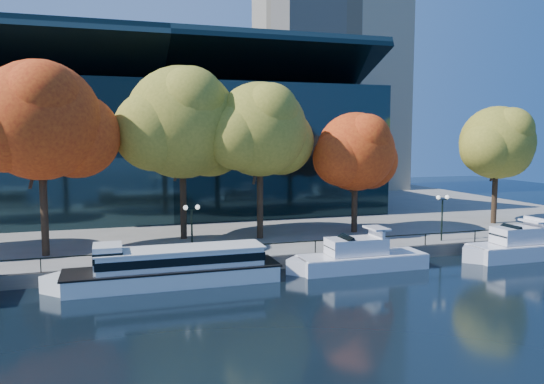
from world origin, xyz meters
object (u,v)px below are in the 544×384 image
object	(u,v)px
cruiser_near	(357,257)
lamp_1	(192,219)
tree_4	(357,153)
cruiser_far	(518,246)
tree_2	(184,125)
tree_3	(262,132)
tour_boat	(168,266)
lamp_2	(442,207)
tree_5	(498,144)
tree_1	(43,123)

from	to	relation	value
cruiser_near	lamp_1	bearing A→B (deg)	163.50
tree_4	lamp_1	distance (m)	18.34
cruiser_near	tree_4	world-z (taller)	tree_4
cruiser_near	cruiser_far	world-z (taller)	cruiser_far
tree_2	tree_3	bearing A→B (deg)	-15.45
cruiser_far	lamp_1	bearing A→B (deg)	170.89
tree_2	tree_4	distance (m)	16.32
tour_boat	tree_4	distance (m)	22.29
cruiser_near	lamp_1	distance (m)	12.88
tour_boat	tree_2	world-z (taller)	tree_2
cruiser_far	lamp_2	world-z (taller)	lamp_2
cruiser_far	tree_5	world-z (taller)	tree_5
tree_1	lamp_1	size ratio (longest dim) A/B	3.69
tree_4	tree_1	bearing A→B (deg)	-175.64
cruiser_far	lamp_2	xyz separation A→B (m)	(-4.49, 4.25, 2.90)
tree_5	lamp_1	xyz separation A→B (m)	(-33.15, -6.45, -5.35)
cruiser_far	cruiser_near	bearing A→B (deg)	177.27
tree_4	cruiser_near	bearing A→B (deg)	-115.85
tour_boat	tree_2	size ratio (longest dim) A/B	1.04
lamp_1	tree_4	bearing A→B (deg)	20.05
tree_4	lamp_1	xyz separation A→B (m)	(-16.69, -6.09, -4.56)
cruiser_far	lamp_1	distance (m)	26.99
tour_boat	lamp_1	bearing A→B (deg)	56.66
tree_1	cruiser_far	bearing A→B (deg)	-12.60
tree_2	lamp_1	world-z (taller)	tree_2
cruiser_near	tree_4	distance (m)	13.11
tree_2	tour_boat	bearing A→B (deg)	-104.42
tree_2	cruiser_far	bearing A→B (deg)	-24.84
cruiser_near	tree_4	bearing A→B (deg)	64.15
cruiser_near	tree_2	bearing A→B (deg)	135.22
tree_4	lamp_2	bearing A→B (deg)	-48.91
lamp_2	cruiser_near	bearing A→B (deg)	-160.39
tree_4	lamp_1	bearing A→B (deg)	-159.95
cruiser_near	cruiser_far	size ratio (longest dim) A/B	1.06
tree_5	lamp_2	size ratio (longest dim) A/B	3.05
tree_3	lamp_2	size ratio (longest dim) A/B	3.46
tree_2	cruiser_near	bearing A→B (deg)	-44.78
tree_2	lamp_1	xyz separation A→B (m)	(-0.66, -7.71, -7.17)
tree_2	lamp_2	world-z (taller)	tree_2
tree_1	lamp_1	bearing A→B (deg)	-20.98
cruiser_far	tree_4	xyz separation A→B (m)	(-9.80, 10.34, 7.46)
cruiser_far	tree_5	size ratio (longest dim) A/B	0.85
tour_boat	lamp_1	world-z (taller)	lamp_1
tree_3	lamp_2	distance (m)	17.21
cruiser_near	cruiser_far	distance (m)	14.49
tree_3	tree_4	world-z (taller)	tree_3
lamp_1	tree_2	bearing A→B (deg)	85.12
cruiser_near	cruiser_far	bearing A→B (deg)	-2.73
lamp_1	lamp_2	size ratio (longest dim) A/B	1.00
tree_4	tree_5	world-z (taller)	tree_5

